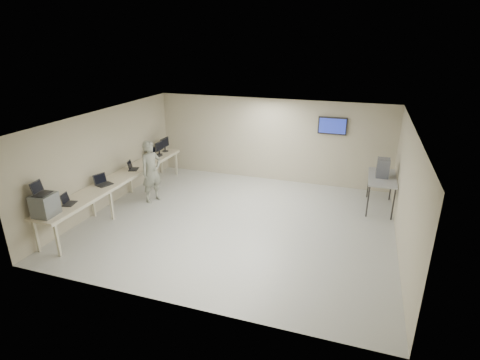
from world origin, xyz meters
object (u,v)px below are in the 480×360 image
(workbench, at_px, (121,179))
(soldier, at_px, (151,172))
(equipment_box, at_px, (45,205))
(side_table, at_px, (382,179))

(workbench, bearing_deg, soldier, 39.21)
(equipment_box, xyz_separation_m, side_table, (7.25, 4.85, -0.26))
(soldier, relative_size, side_table, 1.16)
(equipment_box, height_order, soldier, soldier)
(equipment_box, distance_m, side_table, 8.73)
(side_table, bearing_deg, soldier, -166.07)
(equipment_box, relative_size, soldier, 0.27)
(workbench, relative_size, side_table, 3.73)
(equipment_box, relative_size, side_table, 0.32)
(soldier, xyz_separation_m, side_table, (6.49, 1.61, -0.04))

